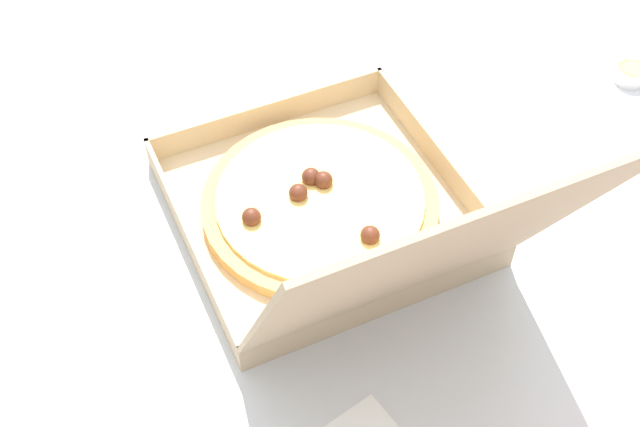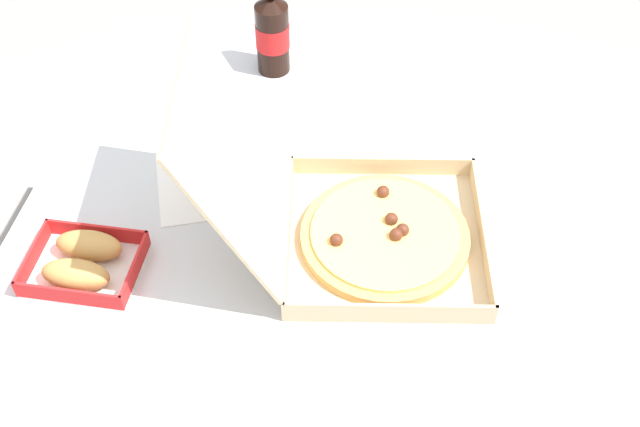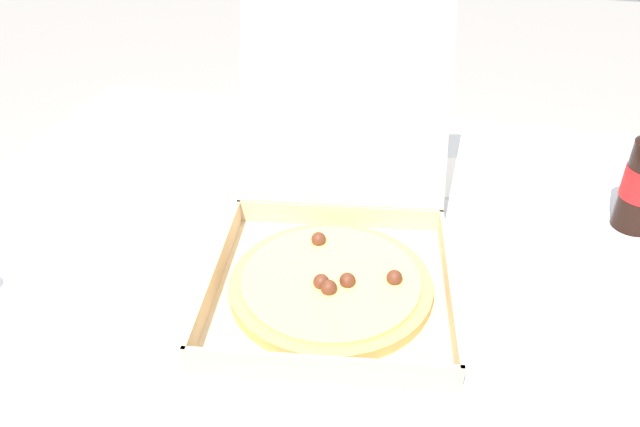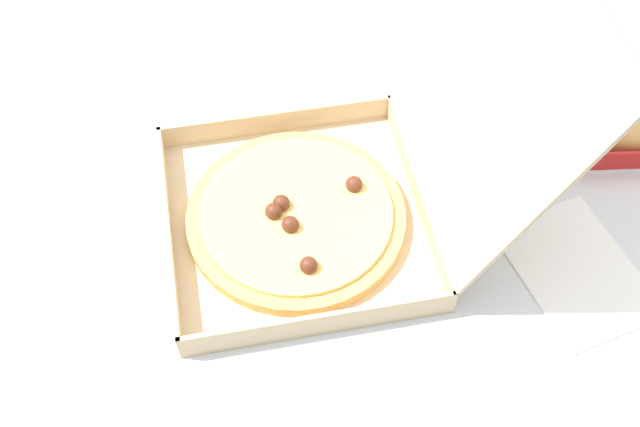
{
  "view_description": "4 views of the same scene",
  "coord_description": "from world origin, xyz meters",
  "px_view_note": "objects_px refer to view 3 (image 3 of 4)",
  "views": [
    {
      "loc": [
        0.25,
        0.5,
        1.54
      ],
      "look_at": [
        0.07,
        -0.11,
        0.79
      ],
      "focal_mm": 45.03,
      "sensor_mm": 36.0,
      "label": 1
    },
    {
      "loc": [
        -0.91,
        -0.18,
        1.86
      ],
      "look_at": [
        0.06,
        -0.02,
        0.81
      ],
      "focal_mm": 45.66,
      "sensor_mm": 36.0,
      "label": 2
    },
    {
      "loc": [
        0.21,
        -0.83,
        1.36
      ],
      "look_at": [
        0.02,
        -0.03,
        0.82
      ],
      "focal_mm": 34.4,
      "sensor_mm": 36.0,
      "label": 3
    },
    {
      "loc": [
        0.7,
        -0.14,
        1.66
      ],
      "look_at": [
        0.05,
        -0.11,
        0.77
      ],
      "focal_mm": 44.5,
      "sensor_mm": 36.0,
      "label": 4
    }
  ],
  "objects_px": {
    "pizza_box_open": "(334,247)",
    "bread_side_box": "(315,127)",
    "chair": "(332,158)",
    "paper_menu": "(418,179)"
  },
  "relations": [
    {
      "from": "chair",
      "to": "paper_menu",
      "type": "xyz_separation_m",
      "value": [
        0.29,
        -0.54,
        0.28
      ]
    },
    {
      "from": "chair",
      "to": "paper_menu",
      "type": "distance_m",
      "value": 0.68
    },
    {
      "from": "pizza_box_open",
      "to": "paper_menu",
      "type": "xyz_separation_m",
      "value": [
        0.1,
        0.33,
        -0.05
      ]
    },
    {
      "from": "chair",
      "to": "pizza_box_open",
      "type": "height_order",
      "value": "pizza_box_open"
    },
    {
      "from": "pizza_box_open",
      "to": "bread_side_box",
      "type": "relative_size",
      "value": 2.91
    },
    {
      "from": "pizza_box_open",
      "to": "bread_side_box",
      "type": "bearing_deg",
      "value": 107.12
    },
    {
      "from": "chair",
      "to": "paper_menu",
      "type": "bearing_deg",
      "value": -61.79
    },
    {
      "from": "pizza_box_open",
      "to": "paper_menu",
      "type": "height_order",
      "value": "pizza_box_open"
    },
    {
      "from": "chair",
      "to": "pizza_box_open",
      "type": "xyz_separation_m",
      "value": [
        0.19,
        -0.87,
        0.32
      ]
    },
    {
      "from": "pizza_box_open",
      "to": "bread_side_box",
      "type": "height_order",
      "value": "pizza_box_open"
    }
  ]
}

